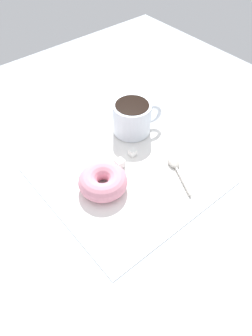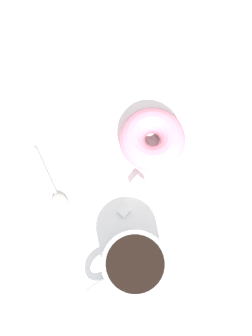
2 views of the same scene
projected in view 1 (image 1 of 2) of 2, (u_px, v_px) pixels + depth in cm
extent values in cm
cube|color=#B2BCC6|center=(125.00, 182.00, 69.58)|extent=(120.00, 120.00, 2.00)
cube|color=white|center=(126.00, 175.00, 69.49)|extent=(33.48, 33.48, 0.30)
cylinder|color=silver|center=(132.00, 118.00, 76.48)|extent=(8.96, 8.96, 7.39)
cylinder|color=black|center=(132.00, 106.00, 73.92)|extent=(7.76, 7.76, 0.60)
torus|color=silver|center=(151.00, 114.00, 77.52)|extent=(2.69, 5.01, 5.04)
torus|color=pink|center=(103.00, 181.00, 65.47)|extent=(9.93, 9.93, 3.89)
ellipsoid|color=#B7B2A8|center=(173.00, 162.00, 71.27)|extent=(4.27, 3.68, 0.90)
cylinder|color=#B7B2A8|center=(182.00, 180.00, 67.96)|extent=(8.13, 4.12, 0.56)
cube|color=white|center=(133.00, 152.00, 72.92)|extent=(1.43, 1.43, 1.43)
cube|color=white|center=(120.00, 163.00, 70.39)|extent=(1.78, 1.78, 1.78)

